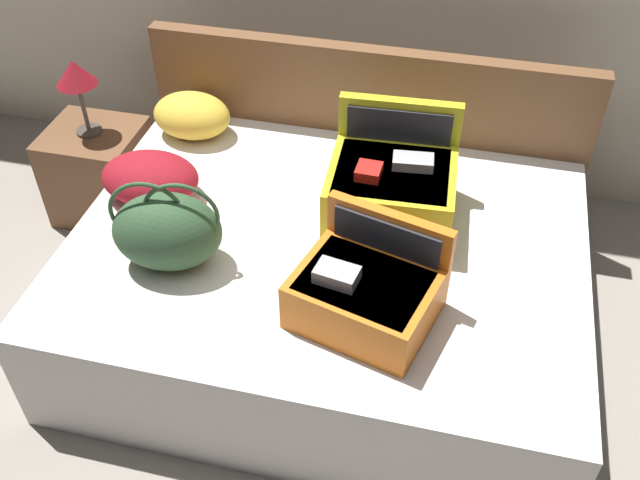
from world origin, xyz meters
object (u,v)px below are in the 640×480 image
object	(u,v)px
hard_case_large	(392,187)
pillow_near_headboard	(192,115)
table_lamp	(75,76)
duffel_bag	(167,230)
nightstand	(100,173)
bed	(326,285)
pillow_center_head	(150,178)
hard_case_medium	(366,291)

from	to	relation	value
hard_case_large	pillow_near_headboard	bearing A→B (deg)	155.97
table_lamp	duffel_bag	bearing A→B (deg)	-45.86
duffel_bag	nightstand	distance (m)	1.14
bed	pillow_center_head	size ratio (longest dim) A/B	4.89
pillow_near_headboard	pillow_center_head	xyz separation A→B (m)	(0.00, -0.48, -0.01)
pillow_near_headboard	table_lamp	distance (m)	0.54
bed	pillow_center_head	bearing A→B (deg)	172.48
hard_case_medium	duffel_bag	xyz separation A→B (m)	(-0.75, 0.09, 0.04)
hard_case_medium	pillow_near_headboard	world-z (taller)	hard_case_medium
bed	table_lamp	distance (m)	1.47
hard_case_large	table_lamp	xyz separation A→B (m)	(-1.49, 0.30, 0.13)
bed	pillow_near_headboard	distance (m)	1.03
hard_case_large	table_lamp	size ratio (longest dim) A/B	1.37
pillow_near_headboard	nightstand	world-z (taller)	pillow_near_headboard
hard_case_large	pillow_near_headboard	world-z (taller)	hard_case_large
pillow_center_head	table_lamp	xyz separation A→B (m)	(-0.51, 0.41, 0.18)
bed	table_lamp	xyz separation A→B (m)	(-1.27, 0.51, 0.52)
table_lamp	pillow_center_head	bearing A→B (deg)	-38.78
hard_case_large	pillow_center_head	bearing A→B (deg)	-177.01
pillow_center_head	nightstand	bearing A→B (deg)	141.22
pillow_center_head	pillow_near_headboard	bearing A→B (deg)	90.43
pillow_near_headboard	hard_case_medium	bearing A→B (deg)	-43.12
bed	hard_case_large	bearing A→B (deg)	44.35
hard_case_medium	duffel_bag	distance (m)	0.76
hard_case_medium	pillow_center_head	size ratio (longest dim) A/B	1.33
bed	nightstand	size ratio (longest dim) A/B	4.18
hard_case_large	table_lamp	distance (m)	1.52
hard_case_large	duffel_bag	bearing A→B (deg)	-151.64
duffel_bag	table_lamp	xyz separation A→B (m)	(-0.74, 0.76, 0.12)
hard_case_large	nightstand	xyz separation A→B (m)	(-1.49, 0.30, -0.40)
hard_case_large	hard_case_medium	world-z (taller)	hard_case_large
hard_case_large	pillow_center_head	world-z (taller)	hard_case_large
hard_case_medium	nightstand	xyz separation A→B (m)	(-1.49, 0.85, -0.37)
bed	nightstand	bearing A→B (deg)	158.28
duffel_bag	hard_case_large	bearing A→B (deg)	31.50
nightstand	duffel_bag	bearing A→B (deg)	-45.86
pillow_near_headboard	nightstand	distance (m)	0.62
hard_case_medium	table_lamp	distance (m)	1.72
pillow_near_headboard	pillow_center_head	size ratio (longest dim) A/B	0.89
table_lamp	nightstand	bearing A→B (deg)	0.00
pillow_center_head	table_lamp	distance (m)	0.67
duffel_bag	pillow_center_head	distance (m)	0.43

